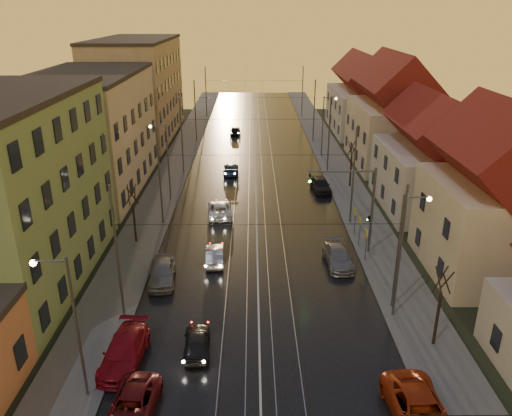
{
  "coord_description": "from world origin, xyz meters",
  "views": [
    {
      "loc": [
        -0.38,
        -18.06,
        18.42
      ],
      "look_at": [
        -0.08,
        20.43,
        2.95
      ],
      "focal_mm": 35.0,
      "sensor_mm": 36.0,
      "label": 1
    }
  ],
  "objects_px": {
    "traffic_light_mast": "(360,200)",
    "street_lamp_2": "(165,154)",
    "parked_right_0": "(420,412)",
    "parked_right_2": "(321,185)",
    "street_lamp_3": "(325,120)",
    "parked_left_3": "(162,272)",
    "parked_left_1": "(132,407)",
    "parked_left_2": "(124,351)",
    "street_lamp_0": "(69,316)",
    "driving_car_0": "(197,342)",
    "parked_right_1": "(338,257)",
    "street_lamp_1": "(404,241)",
    "driving_car_1": "(215,255)",
    "driving_car_3": "(231,169)",
    "driving_car_2": "(220,209)",
    "driving_car_4": "(235,131)"
  },
  "relations": [
    {
      "from": "traffic_light_mast",
      "to": "street_lamp_2",
      "type": "bearing_deg",
      "value": 144.93
    },
    {
      "from": "driving_car_1",
      "to": "parked_right_2",
      "type": "xyz_separation_m",
      "value": [
        10.29,
        16.11,
        0.13
      ]
    },
    {
      "from": "street_lamp_0",
      "to": "driving_car_0",
      "type": "bearing_deg",
      "value": 33.16
    },
    {
      "from": "traffic_light_mast",
      "to": "parked_left_2",
      "type": "relative_size",
      "value": 1.42
    },
    {
      "from": "traffic_light_mast",
      "to": "parked_right_1",
      "type": "xyz_separation_m",
      "value": [
        -1.79,
        -1.99,
        -3.92
      ]
    },
    {
      "from": "street_lamp_0",
      "to": "parked_right_2",
      "type": "relative_size",
      "value": 1.81
    },
    {
      "from": "traffic_light_mast",
      "to": "driving_car_3",
      "type": "bearing_deg",
      "value": 117.73
    },
    {
      "from": "driving_car_0",
      "to": "parked_left_2",
      "type": "bearing_deg",
      "value": 10.04
    },
    {
      "from": "street_lamp_1",
      "to": "parked_left_3",
      "type": "relative_size",
      "value": 1.76
    },
    {
      "from": "street_lamp_3",
      "to": "driving_car_3",
      "type": "relative_size",
      "value": 1.89
    },
    {
      "from": "traffic_light_mast",
      "to": "parked_left_1",
      "type": "height_order",
      "value": "traffic_light_mast"
    },
    {
      "from": "traffic_light_mast",
      "to": "street_lamp_3",
      "type": "bearing_deg",
      "value": 87.73
    },
    {
      "from": "driving_car_0",
      "to": "driving_car_4",
      "type": "xyz_separation_m",
      "value": [
        0.53,
        53.08,
        0.01
      ]
    },
    {
      "from": "driving_car_3",
      "to": "driving_car_2",
      "type": "bearing_deg",
      "value": 86.8
    },
    {
      "from": "street_lamp_3",
      "to": "parked_left_3",
      "type": "distance_m",
      "value": 36.42
    },
    {
      "from": "street_lamp_3",
      "to": "parked_right_1",
      "type": "bearing_deg",
      "value": -95.53
    },
    {
      "from": "parked_right_0",
      "to": "street_lamp_0",
      "type": "bearing_deg",
      "value": 170.19
    },
    {
      "from": "street_lamp_0",
      "to": "street_lamp_2",
      "type": "height_order",
      "value": "same"
    },
    {
      "from": "driving_car_2",
      "to": "parked_right_0",
      "type": "height_order",
      "value": "parked_right_0"
    },
    {
      "from": "street_lamp_2",
      "to": "driving_car_2",
      "type": "relative_size",
      "value": 1.68
    },
    {
      "from": "traffic_light_mast",
      "to": "driving_car_1",
      "type": "relative_size",
      "value": 1.89
    },
    {
      "from": "parked_right_0",
      "to": "street_lamp_3",
      "type": "bearing_deg",
      "value": 84.97
    },
    {
      "from": "parked_left_3",
      "to": "parked_right_1",
      "type": "relative_size",
      "value": 0.98
    },
    {
      "from": "street_lamp_2",
      "to": "driving_car_4",
      "type": "relative_size",
      "value": 2.16
    },
    {
      "from": "parked_left_1",
      "to": "traffic_light_mast",
      "type": "bearing_deg",
      "value": 54.85
    },
    {
      "from": "traffic_light_mast",
      "to": "parked_left_1",
      "type": "relative_size",
      "value": 1.57
    },
    {
      "from": "parked_right_1",
      "to": "parked_left_3",
      "type": "bearing_deg",
      "value": -171.7
    },
    {
      "from": "driving_car_3",
      "to": "parked_left_2",
      "type": "relative_size",
      "value": 0.84
    },
    {
      "from": "driving_car_4",
      "to": "street_lamp_2",
      "type": "bearing_deg",
      "value": 80.44
    },
    {
      "from": "street_lamp_2",
      "to": "parked_right_0",
      "type": "bearing_deg",
      "value": -61.04
    },
    {
      "from": "parked_right_0",
      "to": "parked_right_2",
      "type": "xyz_separation_m",
      "value": [
        -0.51,
        32.51,
        -0.01
      ]
    },
    {
      "from": "street_lamp_2",
      "to": "parked_left_1",
      "type": "distance_m",
      "value": 29.85
    },
    {
      "from": "street_lamp_0",
      "to": "driving_car_0",
      "type": "relative_size",
      "value": 2.19
    },
    {
      "from": "parked_right_2",
      "to": "parked_left_3",
      "type": "bearing_deg",
      "value": -131.13
    },
    {
      "from": "street_lamp_1",
      "to": "parked_left_2",
      "type": "xyz_separation_m",
      "value": [
        -16.62,
        -5.35,
        -4.15
      ]
    },
    {
      "from": "parked_right_2",
      "to": "driving_car_2",
      "type": "bearing_deg",
      "value": -152.09
    },
    {
      "from": "street_lamp_2",
      "to": "driving_car_3",
      "type": "bearing_deg",
      "value": 54.97
    },
    {
      "from": "street_lamp_1",
      "to": "traffic_light_mast",
      "type": "relative_size",
      "value": 1.11
    },
    {
      "from": "parked_right_2",
      "to": "traffic_light_mast",
      "type": "bearing_deg",
      "value": -90.96
    },
    {
      "from": "street_lamp_0",
      "to": "driving_car_0",
      "type": "xyz_separation_m",
      "value": [
        5.51,
        3.6,
        -4.26
      ]
    },
    {
      "from": "parked_left_2",
      "to": "parked_right_2",
      "type": "relative_size",
      "value": 1.15
    },
    {
      "from": "driving_car_0",
      "to": "parked_right_1",
      "type": "distance_m",
      "value": 14.29
    },
    {
      "from": "driving_car_2",
      "to": "parked_left_1",
      "type": "distance_m",
      "value": 25.34
    },
    {
      "from": "street_lamp_1",
      "to": "traffic_light_mast",
      "type": "xyz_separation_m",
      "value": [
        -1.11,
        8.0,
        -0.29
      ]
    },
    {
      "from": "parked_right_2",
      "to": "driving_car_0",
      "type": "bearing_deg",
      "value": -116.38
    },
    {
      "from": "driving_car_0",
      "to": "driving_car_3",
      "type": "height_order",
      "value": "driving_car_0"
    },
    {
      "from": "street_lamp_2",
      "to": "parked_left_2",
      "type": "relative_size",
      "value": 1.58
    },
    {
      "from": "parked_right_1",
      "to": "traffic_light_mast",
      "type": "bearing_deg",
      "value": 45.65
    },
    {
      "from": "street_lamp_1",
      "to": "driving_car_1",
      "type": "relative_size",
      "value": 2.1
    },
    {
      "from": "street_lamp_1",
      "to": "driving_car_4",
      "type": "bearing_deg",
      "value": 104.03
    }
  ]
}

